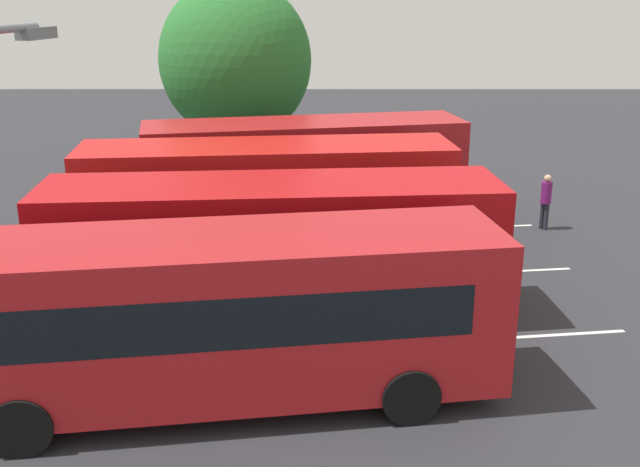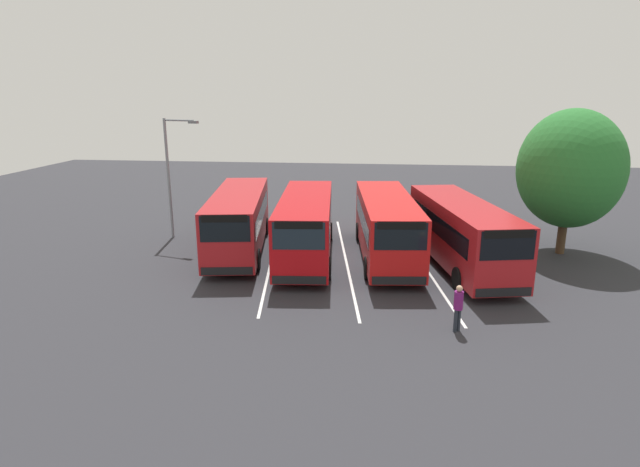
% 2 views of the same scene
% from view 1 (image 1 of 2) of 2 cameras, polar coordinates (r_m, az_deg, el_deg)
% --- Properties ---
extents(ground_plane, '(73.35, 73.35, 0.00)m').
position_cam_1_polar(ground_plane, '(19.11, -3.34, -3.73)').
color(ground_plane, '#2B2B30').
extents(bus_far_left, '(10.17, 3.88, 3.11)m').
position_cam_1_polar(bus_far_left, '(13.31, -7.71, -5.98)').
color(bus_far_left, '#AD191E').
rests_on(bus_far_left, ground).
extents(bus_center_left, '(10.08, 3.22, 3.11)m').
position_cam_1_polar(bus_center_left, '(16.62, -3.63, -0.83)').
color(bus_center_left, '#B70C11').
rests_on(bus_center_left, ground).
extents(bus_center_right, '(10.11, 3.42, 3.11)m').
position_cam_1_polar(bus_center_right, '(20.49, -4.06, 2.87)').
color(bus_center_right, red).
rests_on(bus_center_right, ground).
extents(bus_far_right, '(10.20, 4.32, 3.11)m').
position_cam_1_polar(bus_far_right, '(23.88, -1.27, 5.14)').
color(bus_far_right, '#AD191E').
rests_on(bus_far_right, ground).
extents(pedestrian, '(0.45, 0.45, 1.71)m').
position_cam_1_polar(pedestrian, '(23.93, 16.44, 2.64)').
color(pedestrian, '#232833').
rests_on(pedestrian, ground).
extents(depot_tree, '(5.67, 5.10, 7.41)m').
position_cam_1_polar(depot_tree, '(29.10, -6.58, 12.79)').
color(depot_tree, '#4C3823').
rests_on(depot_tree, ground).
extents(lane_stripe_outer_left, '(15.31, 2.12, 0.01)m').
position_cam_1_polar(lane_stripe_outer_left, '(15.68, -4.06, -8.90)').
color(lane_stripe_outer_left, silver).
rests_on(lane_stripe_outer_left, ground).
extents(lane_stripe_inner_left, '(15.31, 2.12, 0.01)m').
position_cam_1_polar(lane_stripe_inner_left, '(19.11, -3.34, -3.72)').
color(lane_stripe_inner_left, silver).
rests_on(lane_stripe_inner_left, ground).
extents(lane_stripe_inner_right, '(15.31, 2.12, 0.01)m').
position_cam_1_polar(lane_stripe_inner_right, '(22.65, -2.84, -0.13)').
color(lane_stripe_inner_right, silver).
rests_on(lane_stripe_inner_right, ground).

